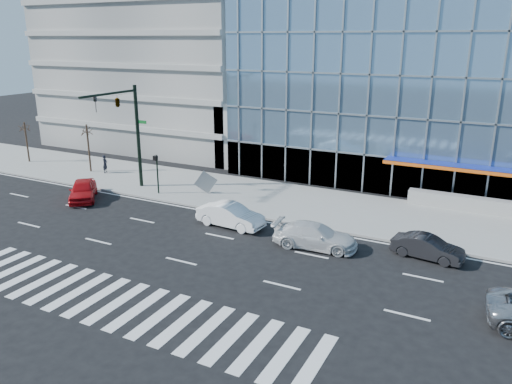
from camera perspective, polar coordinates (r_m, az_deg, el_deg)
ground at (r=30.63m, az=-4.20°, el=-5.06°), size 160.00×160.00×0.00m
sidewalk at (r=37.23m, az=2.21°, el=-0.80°), size 120.00×8.00×0.15m
theatre_building at (r=50.26m, az=26.63°, el=10.80°), size 42.00×26.00×15.00m
parking_garage at (r=61.09m, az=-7.90°, el=15.60°), size 24.00×24.00×20.00m
ramp_block at (r=47.79m, az=0.83°, el=6.88°), size 6.00×8.00×6.00m
traffic_signal at (r=39.03m, az=-14.89°, el=8.67°), size 1.14×5.74×8.00m
ped_signal_post at (r=38.49m, az=-11.28°, el=2.68°), size 0.30×0.33×3.00m
street_tree_near at (r=46.30m, az=-18.76°, el=6.62°), size 1.10×1.10×4.23m
street_tree_far at (r=52.34m, az=-24.92°, el=6.70°), size 1.10×1.10×3.87m
white_suv at (r=28.95m, az=6.78°, el=-5.00°), size 5.04×2.46×1.41m
white_sedan at (r=31.90m, az=-2.92°, el=-2.69°), size 4.60×1.89×1.48m
dark_sedan at (r=28.97m, az=19.02°, el=-6.01°), size 3.99×1.84×1.27m
red_sedan at (r=39.26m, az=-19.17°, el=0.22°), size 4.17×4.51×1.50m
pedestrian at (r=45.95m, az=-16.87°, el=3.09°), size 0.54×0.66×1.58m
tilted_panel at (r=38.18m, az=-5.77°, el=1.13°), size 1.63×0.90×1.81m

